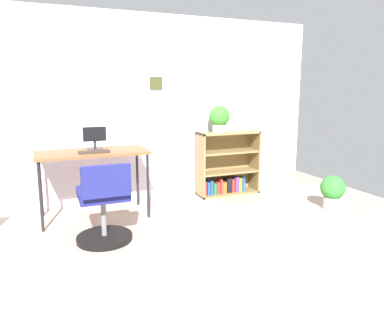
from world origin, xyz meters
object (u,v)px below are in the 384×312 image
monitor (95,138)px  bookshelf_low (226,166)px  desk (93,156)px  potted_plant_on_shelf (219,118)px  keyboard (94,152)px  potted_plant_floor (332,191)px  office_chair (104,208)px

monitor → bookshelf_low: monitor is taller
desk → potted_plant_on_shelf: bearing=8.3°
keyboard → potted_plant_floor: bearing=-14.7°
desk → potted_plant_on_shelf: size_ratio=3.37×
desk → keyboard: bearing=-87.3°
bookshelf_low → keyboard: bearing=-167.3°
desk → monitor: 0.21m
office_chair → potted_plant_floor: size_ratio=1.91×
potted_plant_on_shelf → potted_plant_floor: 1.65m
bookshelf_low → potted_plant_on_shelf: (-0.14, -0.06, 0.67)m
desk → potted_plant_floor: 2.81m
monitor → keyboard: size_ratio=0.80×
potted_plant_on_shelf → desk: bearing=-171.7°
monitor → potted_plant_on_shelf: (1.62, 0.16, 0.17)m
monitor → potted_plant_on_shelf: size_ratio=0.73×
keyboard → potted_plant_on_shelf: (1.65, 0.35, 0.28)m
office_chair → potted_plant_on_shelf: (1.67, 0.99, 0.70)m
keyboard → desk: bearing=92.7°
keyboard → potted_plant_floor: (2.65, -0.69, -0.53)m
desk → potted_plant_floor: bearing=-16.7°
potted_plant_on_shelf → potted_plant_floor: potted_plant_on_shelf is taller
office_chair → potted_plant_floor: office_chair is taller
desk → bookshelf_low: bearing=9.4°
bookshelf_low → potted_plant_on_shelf: size_ratio=2.43×
potted_plant_on_shelf → keyboard: bearing=-168.2°
office_chair → bookshelf_low: 2.09m
keyboard → office_chair: 0.77m
keyboard → bookshelf_low: (1.79, 0.40, -0.38)m
bookshelf_low → desk: bearing=-170.6°
desk → potted_plant_on_shelf: 1.71m
desk → keyboard: size_ratio=3.68×
desk → keyboard: 0.13m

